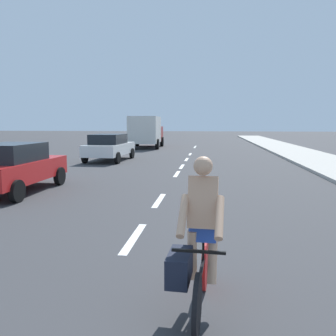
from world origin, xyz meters
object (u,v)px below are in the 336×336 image
(cyclist, at_px, (198,242))
(delivery_truck, at_px, (146,131))
(parked_car_white, at_px, (109,146))
(parked_car_red, at_px, (14,166))

(cyclist, xyz_separation_m, delivery_truck, (-5.65, 26.95, 0.67))
(cyclist, distance_m, delivery_truck, 27.54)
(parked_car_white, distance_m, delivery_truck, 11.09)
(cyclist, xyz_separation_m, parked_car_white, (-5.79, 15.88, 0.01))
(cyclist, xyz_separation_m, parked_car_red, (-6.06, 6.32, 0.01))
(cyclist, relative_size, parked_car_white, 0.40)
(parked_car_red, bearing_deg, delivery_truck, 88.61)
(parked_car_white, height_order, delivery_truck, delivery_truck)
(parked_car_white, relative_size, delivery_truck, 0.72)
(parked_car_red, xyz_separation_m, delivery_truck, (0.41, 20.63, 0.67))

